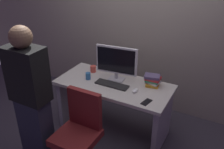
% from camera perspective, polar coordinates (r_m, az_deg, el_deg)
% --- Properties ---
extents(ground_plane, '(9.00, 9.00, 0.00)m').
position_cam_1_polar(ground_plane, '(3.59, 0.39, -12.14)').
color(ground_plane, '#3D3842').
extents(wall_back, '(6.40, 0.10, 3.00)m').
position_cam_1_polar(wall_back, '(3.66, 7.12, 14.70)').
color(wall_back, '#9E9384').
rests_on(wall_back, ground).
extents(desk, '(1.47, 0.68, 0.72)m').
position_cam_1_polar(desk, '(3.30, 0.41, -5.36)').
color(desk, beige).
rests_on(desk, ground).
extents(office_chair, '(0.52, 0.52, 0.94)m').
position_cam_1_polar(office_chair, '(2.83, -7.45, -13.83)').
color(office_chair, black).
rests_on(office_chair, ground).
extents(person_at_desk, '(0.40, 0.24, 1.64)m').
position_cam_1_polar(person_at_desk, '(2.77, -17.81, -5.53)').
color(person_at_desk, '#262838').
rests_on(person_at_desk, ground).
extents(monitor, '(0.54, 0.16, 0.46)m').
position_cam_1_polar(monitor, '(3.17, 1.02, 2.93)').
color(monitor, silver).
rests_on(monitor, desk).
extents(keyboard, '(0.43, 0.13, 0.02)m').
position_cam_1_polar(keyboard, '(3.14, -0.08, -2.29)').
color(keyboard, '#262626').
rests_on(keyboard, desk).
extents(mouse, '(0.06, 0.10, 0.03)m').
position_cam_1_polar(mouse, '(3.01, 5.28, -3.65)').
color(mouse, white).
rests_on(mouse, desk).
extents(cup_near_keyboard, '(0.06, 0.06, 0.09)m').
position_cam_1_polar(cup_near_keyboard, '(3.29, -5.45, -0.32)').
color(cup_near_keyboard, '#3372B2').
rests_on(cup_near_keyboard, desk).
extents(cup_by_monitor, '(0.08, 0.08, 0.09)m').
position_cam_1_polar(cup_by_monitor, '(3.47, -4.30, 1.28)').
color(cup_by_monitor, '#D84C3F').
rests_on(cup_by_monitor, desk).
extents(book_stack, '(0.21, 0.18, 0.14)m').
position_cam_1_polar(book_stack, '(3.15, 9.22, -1.30)').
color(book_stack, gold).
rests_on(book_stack, desk).
extents(cell_phone, '(0.10, 0.16, 0.01)m').
position_cam_1_polar(cell_phone, '(2.84, 7.81, -6.21)').
color(cell_phone, black).
rests_on(cell_phone, desk).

